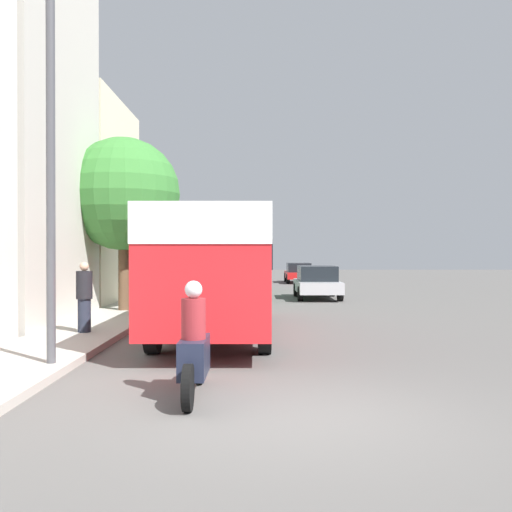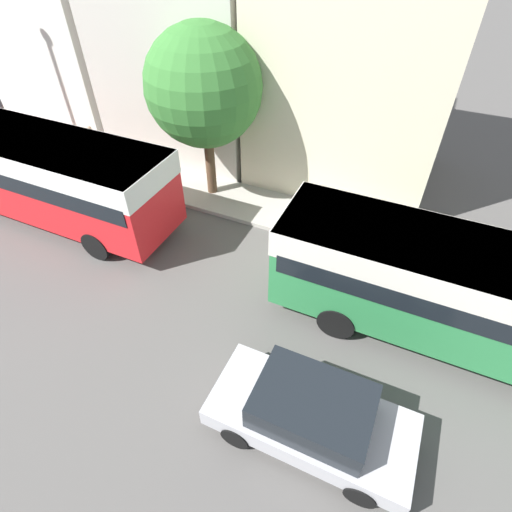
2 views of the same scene
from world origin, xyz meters
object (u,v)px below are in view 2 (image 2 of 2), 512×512
Objects in this scene: bus_following at (488,293)px; bus_lead at (39,167)px; pedestrian_near_curb at (94,146)px; car_crossing at (311,415)px.

bus_lead is at bearing -89.48° from bus_following.
bus_lead is 13.90m from bus_following.
bus_following reaches higher than pedestrian_near_curb.
pedestrian_near_curb is (-7.07, -11.84, 0.26)m from car_crossing.
car_crossing is (3.79, 11.01, -1.21)m from bus_lead.
bus_following is at bearing 90.52° from bus_lead.
bus_lead is 2.26× the size of car_crossing.
bus_following is at bearing 143.49° from car_crossing.
bus_following is 5.80× the size of pedestrian_near_curb.
bus_following is 5.00m from car_crossing.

